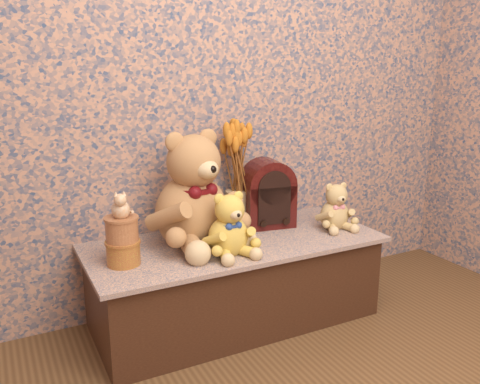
# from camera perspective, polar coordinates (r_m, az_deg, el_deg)

# --- Properties ---
(display_shelf) EXTENTS (1.34, 0.59, 0.40)m
(display_shelf) POSITION_cam_1_polar(r_m,az_deg,el_deg) (2.36, -0.56, -10.11)
(display_shelf) COLOR navy
(display_shelf) RESTS_ON ground
(teddy_large) EXTENTS (0.53, 0.59, 0.54)m
(teddy_large) POSITION_cam_1_polar(r_m,az_deg,el_deg) (2.20, -5.61, 0.98)
(teddy_large) COLOR #916038
(teddy_large) RESTS_ON display_shelf
(teddy_medium) EXTENTS (0.24, 0.28, 0.29)m
(teddy_medium) POSITION_cam_1_polar(r_m,az_deg,el_deg) (2.09, -1.37, -3.31)
(teddy_medium) COLOR gold
(teddy_medium) RESTS_ON display_shelf
(teddy_small) EXTENTS (0.23, 0.26, 0.24)m
(teddy_small) POSITION_cam_1_polar(r_m,az_deg,el_deg) (2.47, 10.80, -1.31)
(teddy_small) COLOR tan
(teddy_small) RESTS_ON display_shelf
(cathedral_radio) EXTENTS (0.27, 0.21, 0.33)m
(cathedral_radio) POSITION_cam_1_polar(r_m,az_deg,el_deg) (2.46, 3.19, -0.08)
(cathedral_radio) COLOR #330909
(cathedral_radio) RESTS_ON display_shelf
(ceramic_vase) EXTENTS (0.11, 0.11, 0.18)m
(ceramic_vase) POSITION_cam_1_polar(r_m,az_deg,el_deg) (2.44, -0.38, -1.96)
(ceramic_vase) COLOR tan
(ceramic_vase) RESTS_ON display_shelf
(dried_stalks) EXTENTS (0.25, 0.25, 0.38)m
(dried_stalks) POSITION_cam_1_polar(r_m,az_deg,el_deg) (2.38, -0.39, 4.61)
(dried_stalks) COLOR orange
(dried_stalks) RESTS_ON ceramic_vase
(biscuit_tin_lower) EXTENTS (0.17, 0.17, 0.10)m
(biscuit_tin_lower) POSITION_cam_1_polar(r_m,az_deg,el_deg) (2.06, -13.19, -6.80)
(biscuit_tin_lower) COLOR gold
(biscuit_tin_lower) RESTS_ON display_shelf
(biscuit_tin_upper) EXTENTS (0.15, 0.15, 0.10)m
(biscuit_tin_upper) POSITION_cam_1_polar(r_m,az_deg,el_deg) (2.03, -13.35, -4.21)
(biscuit_tin_upper) COLOR tan
(biscuit_tin_upper) RESTS_ON biscuit_tin_lower
(cat_figurine) EXTENTS (0.10, 0.11, 0.12)m
(cat_figurine) POSITION_cam_1_polar(r_m,az_deg,el_deg) (2.00, -13.53, -1.27)
(cat_figurine) COLOR silver
(cat_figurine) RESTS_ON biscuit_tin_upper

